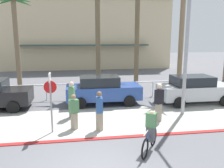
% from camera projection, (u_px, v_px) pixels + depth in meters
% --- Properties ---
extents(ground_plane, '(80.00, 80.00, 0.00)m').
position_uv_depth(ground_plane, '(83.00, 93.00, 16.89)').
color(ground_plane, '#5B5B60').
extents(sidewalk_strip, '(44.00, 4.00, 0.02)m').
position_uv_depth(sidewalk_strip, '(87.00, 122.00, 11.27)').
color(sidewalk_strip, '#ADAAA0').
rests_on(sidewalk_strip, ground).
extents(curb_paint, '(44.00, 0.24, 0.03)m').
position_uv_depth(curb_paint, '(90.00, 139.00, 9.33)').
color(curb_paint, maroon).
rests_on(curb_paint, ground).
extents(building_backdrop, '(22.12, 11.69, 9.05)m').
position_uv_depth(building_backdrop, '(83.00, 32.00, 32.69)').
color(building_backdrop, beige).
rests_on(building_backdrop, ground).
extents(rail_fence, '(18.86, 0.08, 1.04)m').
position_uv_depth(rail_fence, '(83.00, 86.00, 15.27)').
color(rail_fence, white).
rests_on(rail_fence, ground).
extents(stop_sign_bike_lane, '(0.52, 0.56, 2.56)m').
position_uv_depth(stop_sign_bike_lane, '(51.00, 94.00, 9.67)').
color(stop_sign_bike_lane, gray).
rests_on(stop_sign_bike_lane, ground).
extents(streetlight_curb, '(0.24, 2.54, 7.50)m').
position_uv_depth(streetlight_curb, '(190.00, 31.00, 11.34)').
color(streetlight_curb, '#9EA0A5').
rests_on(streetlight_curb, ground).
extents(palm_tree_3, '(2.85, 3.20, 6.91)m').
position_uv_depth(palm_tree_3, '(15.00, 20.00, 17.42)').
color(palm_tree_3, '#756047').
rests_on(palm_tree_3, ground).
extents(palm_tree_4, '(2.91, 2.48, 8.24)m').
position_uv_depth(palm_tree_4, '(97.00, 11.00, 16.81)').
color(palm_tree_4, brown).
rests_on(palm_tree_4, ground).
extents(palm_tree_5, '(3.23, 3.42, 8.60)m').
position_uv_depth(palm_tree_5, '(137.00, 5.00, 17.75)').
color(palm_tree_5, brown).
rests_on(palm_tree_5, ground).
extents(car_blue_2, '(4.40, 2.02, 1.69)m').
position_uv_depth(car_blue_2, '(102.00, 90.00, 14.16)').
color(car_blue_2, '#284793').
rests_on(car_blue_2, ground).
extents(car_silver_3, '(4.40, 2.02, 1.69)m').
position_uv_depth(car_silver_3, '(194.00, 89.00, 14.27)').
color(car_silver_3, '#B2B7BC').
rests_on(car_silver_3, ground).
extents(cyclist_blue_0, '(1.06, 1.55, 1.50)m').
position_uv_depth(cyclist_blue_0, '(150.00, 132.00, 8.32)').
color(cyclist_blue_0, black).
rests_on(cyclist_blue_0, ground).
extents(pedestrian_0, '(0.37, 0.44, 1.84)m').
position_uv_depth(pedestrian_0, '(72.00, 101.00, 11.72)').
color(pedestrian_0, '#4C4C51').
rests_on(pedestrian_0, ground).
extents(pedestrian_1, '(0.48, 0.44, 1.82)m').
position_uv_depth(pedestrian_1, '(159.00, 104.00, 11.20)').
color(pedestrian_1, gray).
rests_on(pedestrian_1, ground).
extents(pedestrian_2, '(0.47, 0.41, 1.57)m').
position_uv_depth(pedestrian_2, '(74.00, 113.00, 10.24)').
color(pedestrian_2, gray).
rests_on(pedestrian_2, ground).
extents(pedestrian_3, '(0.32, 0.40, 1.74)m').
position_uv_depth(pedestrian_3, '(99.00, 113.00, 10.07)').
color(pedestrian_3, gray).
rests_on(pedestrian_3, ground).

